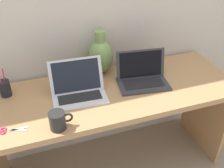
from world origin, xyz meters
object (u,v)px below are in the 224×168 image
object	(u,v)px
laptop_right	(142,75)
coffee_mug	(58,120)
laptop_left	(78,87)
green_vase	(101,56)
scissors	(9,130)
pen_cup	(5,88)

from	to	relation	value
laptop_right	coffee_mug	bearing A→B (deg)	-156.08
laptop_left	laptop_right	xyz separation A→B (m)	(0.44, 0.00, -0.00)
laptop_right	coffee_mug	distance (m)	0.67
green_vase	coffee_mug	bearing A→B (deg)	-128.48
green_vase	coffee_mug	world-z (taller)	green_vase
laptop_right	green_vase	bearing A→B (deg)	136.16
laptop_right	scissors	world-z (taller)	laptop_right
green_vase	laptop_right	bearing A→B (deg)	-43.84
laptop_right	pen_cup	bearing A→B (deg)	171.32
laptop_left	laptop_right	distance (m)	0.44
green_vase	coffee_mug	distance (m)	0.63
laptop_left	pen_cup	bearing A→B (deg)	162.34
green_vase	scissors	distance (m)	0.79
green_vase	pen_cup	world-z (taller)	green_vase
pen_cup	coffee_mug	bearing A→B (deg)	-56.72
laptop_right	coffee_mug	size ratio (longest dim) A/B	2.77
coffee_mug	green_vase	bearing A→B (deg)	51.52
scissors	pen_cup	bearing A→B (deg)	91.11
coffee_mug	pen_cup	bearing A→B (deg)	123.28
green_vase	coffee_mug	size ratio (longest dim) A/B	2.42
coffee_mug	pen_cup	world-z (taller)	pen_cup
coffee_mug	scissors	bearing A→B (deg)	166.36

